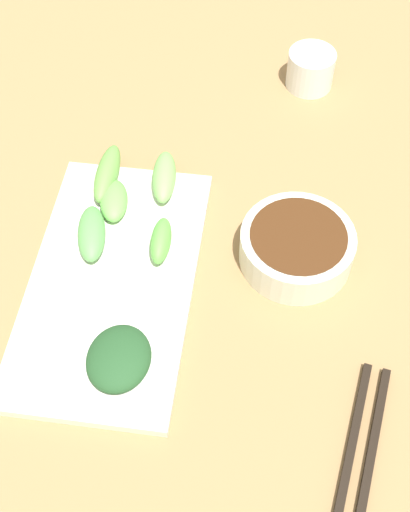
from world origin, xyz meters
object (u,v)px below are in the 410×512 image
at_px(chopsticks, 356,478).
at_px(tea_cup, 311,69).
at_px(serving_plate, 112,282).
at_px(sauce_bowl, 297,246).

relative_size(chopsticks, tea_cup, 3.70).
relative_size(serving_plate, chopsticks, 1.40).
height_order(sauce_bowl, tea_cup, tea_cup).
relative_size(sauce_bowl, serving_plate, 0.39).
xyz_separation_m(serving_plate, chopsticks, (-0.26, 0.18, -0.00)).
distance_m(chopsticks, tea_cup, 0.54).
bearing_deg(sauce_bowl, chopsticks, 106.20).
height_order(serving_plate, chopsticks, serving_plate).
bearing_deg(tea_cup, chopsticks, 97.34).
bearing_deg(chopsticks, tea_cup, -72.79).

